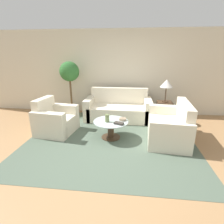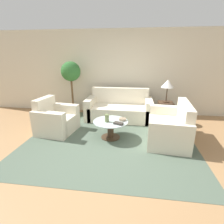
{
  "view_description": "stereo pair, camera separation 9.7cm",
  "coord_description": "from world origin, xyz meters",
  "px_view_note": "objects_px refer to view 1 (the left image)",
  "views": [
    {
      "loc": [
        0.36,
        -2.96,
        1.86
      ],
      "look_at": [
        -0.08,
        0.98,
        0.55
      ],
      "focal_mm": 28.0,
      "sensor_mm": 36.0,
      "label": 1
    },
    {
      "loc": [
        0.45,
        -2.95,
        1.86
      ],
      "look_at": [
        -0.08,
        0.98,
        0.55
      ],
      "focal_mm": 28.0,
      "sensor_mm": 36.0,
      "label": 2
    }
  ],
  "objects_px": {
    "loveseat": "(171,127)",
    "potted_plant": "(70,79)",
    "armchair": "(55,121)",
    "vase": "(107,118)",
    "bowl": "(123,119)",
    "table_lamp": "(167,84)",
    "sofa_main": "(118,109)",
    "book_stack": "(119,123)",
    "coffee_table": "(111,127)"
  },
  "relations": [
    {
      "from": "coffee_table",
      "to": "book_stack",
      "type": "relative_size",
      "value": 3.52
    },
    {
      "from": "sofa_main",
      "to": "book_stack",
      "type": "distance_m",
      "value": 1.5
    },
    {
      "from": "potted_plant",
      "to": "vase",
      "type": "xyz_separation_m",
      "value": [
        1.34,
        -1.52,
        -0.66
      ]
    },
    {
      "from": "vase",
      "to": "bowl",
      "type": "relative_size",
      "value": 1.06
    },
    {
      "from": "armchair",
      "to": "coffee_table",
      "type": "bearing_deg",
      "value": -88.91
    },
    {
      "from": "book_stack",
      "to": "coffee_table",
      "type": "bearing_deg",
      "value": 161.02
    },
    {
      "from": "armchair",
      "to": "vase",
      "type": "height_order",
      "value": "armchair"
    },
    {
      "from": "armchair",
      "to": "table_lamp",
      "type": "distance_m",
      "value": 3.1
    },
    {
      "from": "bowl",
      "to": "book_stack",
      "type": "xyz_separation_m",
      "value": [
        -0.07,
        -0.25,
        -0.0
      ]
    },
    {
      "from": "sofa_main",
      "to": "loveseat",
      "type": "xyz_separation_m",
      "value": [
        1.29,
        -1.24,
        0.0
      ]
    },
    {
      "from": "loveseat",
      "to": "bowl",
      "type": "height_order",
      "value": "loveseat"
    },
    {
      "from": "loveseat",
      "to": "potted_plant",
      "type": "distance_m",
      "value": 3.23
    },
    {
      "from": "coffee_table",
      "to": "vase",
      "type": "bearing_deg",
      "value": -146.64
    },
    {
      "from": "loveseat",
      "to": "table_lamp",
      "type": "xyz_separation_m",
      "value": [
        0.03,
        1.1,
        0.81
      ]
    },
    {
      "from": "vase",
      "to": "bowl",
      "type": "xyz_separation_m",
      "value": [
        0.34,
        0.14,
        -0.06
      ]
    },
    {
      "from": "vase",
      "to": "coffee_table",
      "type": "bearing_deg",
      "value": 33.36
    },
    {
      "from": "vase",
      "to": "book_stack",
      "type": "height_order",
      "value": "vase"
    },
    {
      "from": "sofa_main",
      "to": "vase",
      "type": "xyz_separation_m",
      "value": [
        -0.15,
        -1.37,
        0.21
      ]
    },
    {
      "from": "sofa_main",
      "to": "table_lamp",
      "type": "height_order",
      "value": "table_lamp"
    },
    {
      "from": "sofa_main",
      "to": "potted_plant",
      "type": "distance_m",
      "value": 1.74
    },
    {
      "from": "sofa_main",
      "to": "book_stack",
      "type": "xyz_separation_m",
      "value": [
        0.12,
        -1.49,
        0.15
      ]
    },
    {
      "from": "coffee_table",
      "to": "bowl",
      "type": "bearing_deg",
      "value": 18.03
    },
    {
      "from": "coffee_table",
      "to": "table_lamp",
      "type": "distance_m",
      "value": 2.0
    },
    {
      "from": "loveseat",
      "to": "coffee_table",
      "type": "relative_size",
      "value": 1.83
    },
    {
      "from": "book_stack",
      "to": "potted_plant",
      "type": "bearing_deg",
      "value": 155.69
    },
    {
      "from": "loveseat",
      "to": "potted_plant",
      "type": "xyz_separation_m",
      "value": [
        -2.78,
        1.39,
        0.87
      ]
    },
    {
      "from": "table_lamp",
      "to": "potted_plant",
      "type": "bearing_deg",
      "value": 174.07
    },
    {
      "from": "bowl",
      "to": "armchair",
      "type": "bearing_deg",
      "value": 177.57
    },
    {
      "from": "potted_plant",
      "to": "coffee_table",
      "type": "bearing_deg",
      "value": -46.03
    },
    {
      "from": "armchair",
      "to": "bowl",
      "type": "bearing_deg",
      "value": -85.03
    },
    {
      "from": "coffee_table",
      "to": "book_stack",
      "type": "distance_m",
      "value": 0.31
    },
    {
      "from": "coffee_table",
      "to": "bowl",
      "type": "relative_size",
      "value": 4.82
    },
    {
      "from": "sofa_main",
      "to": "armchair",
      "type": "distance_m",
      "value": 1.9
    },
    {
      "from": "armchair",
      "to": "table_lamp",
      "type": "relative_size",
      "value": 1.59
    },
    {
      "from": "potted_plant",
      "to": "book_stack",
      "type": "height_order",
      "value": "potted_plant"
    },
    {
      "from": "book_stack",
      "to": "bowl",
      "type": "bearing_deg",
      "value": 95.84
    },
    {
      "from": "coffee_table",
      "to": "loveseat",
      "type": "bearing_deg",
      "value": 3.34
    },
    {
      "from": "loveseat",
      "to": "table_lamp",
      "type": "relative_size",
      "value": 2.34
    },
    {
      "from": "book_stack",
      "to": "loveseat",
      "type": "bearing_deg",
      "value": 32.87
    },
    {
      "from": "vase",
      "to": "potted_plant",
      "type": "bearing_deg",
      "value": 131.43
    },
    {
      "from": "coffee_table",
      "to": "table_lamp",
      "type": "xyz_separation_m",
      "value": [
        1.39,
        1.18,
        0.83
      ]
    },
    {
      "from": "sofa_main",
      "to": "loveseat",
      "type": "height_order",
      "value": "sofa_main"
    },
    {
      "from": "potted_plant",
      "to": "bowl",
      "type": "xyz_separation_m",
      "value": [
        1.68,
        -1.38,
        -0.72
      ]
    },
    {
      "from": "table_lamp",
      "to": "potted_plant",
      "type": "height_order",
      "value": "potted_plant"
    },
    {
      "from": "vase",
      "to": "armchair",
      "type": "bearing_deg",
      "value": 171.22
    },
    {
      "from": "armchair",
      "to": "table_lamp",
      "type": "height_order",
      "value": "table_lamp"
    },
    {
      "from": "sofa_main",
      "to": "loveseat",
      "type": "distance_m",
      "value": 1.79
    },
    {
      "from": "book_stack",
      "to": "vase",
      "type": "bearing_deg",
      "value": 178.26
    },
    {
      "from": "armchair",
      "to": "vase",
      "type": "relative_size",
      "value": 5.64
    },
    {
      "from": "vase",
      "to": "book_stack",
      "type": "relative_size",
      "value": 0.78
    }
  ]
}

